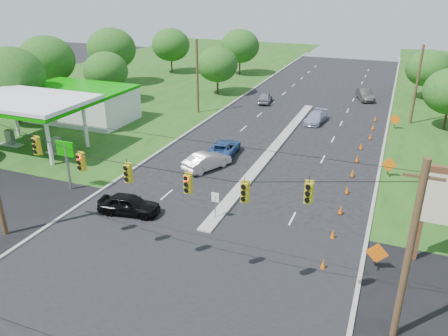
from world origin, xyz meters
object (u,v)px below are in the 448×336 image
at_px(gas_station, 73,103).
at_px(black_sedan, 129,204).
at_px(blue_pickup, 224,148).
at_px(white_sedan, 207,161).

relative_size(gas_station, black_sedan, 4.46).
xyz_separation_m(gas_station, blue_pickup, (19.64, -2.67, -1.86)).
bearing_deg(black_sedan, gas_station, 39.14).
relative_size(black_sedan, blue_pickup, 0.86).
bearing_deg(white_sedan, blue_pickup, -68.20).
bearing_deg(gas_station, blue_pickup, -7.75).
relative_size(gas_station, blue_pickup, 3.85).
xyz_separation_m(black_sedan, white_sedan, (1.84, 9.52, 0.01)).
height_order(gas_station, white_sedan, gas_station).
relative_size(black_sedan, white_sedan, 0.96).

